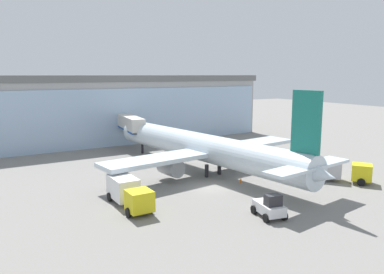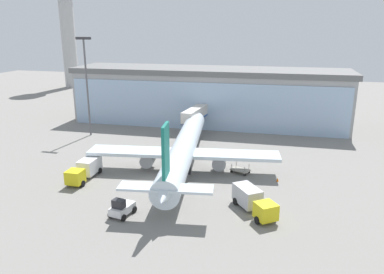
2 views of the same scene
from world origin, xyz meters
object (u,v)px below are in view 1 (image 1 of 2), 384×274
Objects in this scene: fuel_truck at (336,169)px; baggage_cart at (253,160)px; jet_bridge at (128,123)px; airplane at (203,148)px; safety_cone_wingtip at (291,160)px; catering_truck at (128,192)px; pushback_tug at (270,207)px; safety_cone_nose at (241,180)px.

fuel_truck is 12.54m from baggage_cart.
baggage_cart is (11.74, -19.68, -3.98)m from jet_bridge.
airplane reaches higher than safety_cone_wingtip.
airplane is at bearing -166.57° from jet_bridge.
fuel_truck is 10.63m from safety_cone_wingtip.
jet_bridge is 24.32× the size of safety_cone_wingtip.
jet_bridge is 23.26m from baggage_cart.
catering_truck is 13.37× the size of safety_cone_wingtip.
pushback_tug is at bearing 161.32° from airplane.
catering_truck reaches higher than safety_cone_wingtip.
pushback_tug is at bearing -138.91° from safety_cone_wingtip.
safety_cone_nose is 14.00m from safety_cone_wingtip.
safety_cone_wingtip is (27.73, 6.17, -1.19)m from catering_truck.
jet_bridge is at bearing 10.33° from pushback_tug.
baggage_cart is at bearing 157.51° from fuel_truck.
fuel_truck is 11.76m from safety_cone_nose.
jet_bridge reaches higher than baggage_cart.
baggage_cart is 5.79× the size of safety_cone_nose.
fuel_truck is (25.15, -4.08, 0.00)m from catering_truck.
airplane is 12.31× the size of baggage_cart.
pushback_tug reaches higher than safety_cone_nose.
jet_bridge is 3.85× the size of pushback_tug.
airplane reaches higher than fuel_truck.
pushback_tug is (-15.00, -5.09, -0.49)m from fuel_truck.
jet_bridge is 24.32× the size of safety_cone_nose.
baggage_cart is 20.88m from pushback_tug.
catering_truck is 2.31× the size of baggage_cart.
catering_truck reaches higher than pushback_tug.
airplane is 71.33× the size of safety_cone_wingtip.
airplane is 17.03m from pushback_tug.
airplane is 71.33× the size of safety_cone_nose.
airplane is 11.29× the size of pushback_tug.
jet_bridge reaches higher than pushback_tug.
airplane is 5.34× the size of catering_truck.
fuel_truck is (12.04, -11.51, -1.89)m from airplane.
baggage_cart is (-3.16, 12.10, -0.97)m from fuel_truck.
fuel_truck is at bearing 79.38° from catering_truck.
jet_bridge is 27.27m from safety_cone_nose.
pushback_tug is at bearing -113.73° from safety_cone_nose.
pushback_tug is 6.32× the size of safety_cone_wingtip.
fuel_truck is at bearing 125.55° from baggage_cart.
catering_truck is at bearing 58.39° from pushback_tug.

